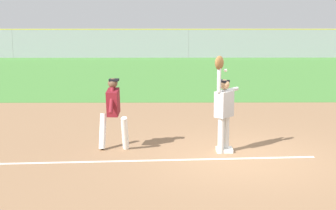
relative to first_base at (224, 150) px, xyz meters
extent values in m
plane|color=#936D4C|center=(0.32, -0.51, -0.04)|extent=(76.37, 76.37, 0.00)
cube|color=#478438|center=(0.32, 15.64, -0.04)|extent=(50.05, 18.21, 0.01)
cube|color=white|center=(-4.00, -0.90, -0.04)|extent=(11.98, 0.93, 0.01)
cube|color=white|center=(0.00, 0.00, 0.00)|extent=(0.38, 0.38, 0.08)
cylinder|color=silver|center=(0.03, 0.00, 0.39)|extent=(0.21, 0.21, 0.85)
cylinder|color=silver|center=(-0.10, -0.15, 0.39)|extent=(0.21, 0.21, 0.85)
cube|color=#B7B7B7|center=(-0.03, -0.07, 1.11)|extent=(0.49, 0.50, 0.60)
sphere|color=tan|center=(-0.03, -0.07, 1.56)|extent=(0.32, 0.32, 0.23)
cube|color=black|center=(-0.06, -0.05, 1.64)|extent=(0.30, 0.30, 0.05)
cylinder|color=#B7B7B7|center=(-0.18, -0.23, 1.72)|extent=(0.13, 0.13, 0.62)
cylinder|color=#B7B7B7|center=(0.11, 0.09, 1.41)|extent=(0.48, 0.52, 0.09)
ellipsoid|color=brown|center=(-0.18, -0.23, 2.08)|extent=(0.29, 0.30, 0.32)
cylinder|color=white|center=(-2.35, 0.09, 0.38)|extent=(0.18, 0.44, 0.85)
cylinder|color=white|center=(-2.89, 0.28, 0.38)|extent=(0.18, 0.44, 0.85)
cube|color=maroon|center=(-2.62, 0.18, 1.11)|extent=(0.29, 0.54, 0.66)
sphere|color=brown|center=(-2.62, 0.18, 1.56)|extent=(0.24, 0.24, 0.23)
cube|color=black|center=(-2.59, 0.18, 1.64)|extent=(0.23, 0.21, 0.05)
cylinder|color=maroon|center=(-2.61, 0.40, 1.19)|extent=(0.12, 0.41, 0.58)
cylinder|color=maroon|center=(-2.63, -0.04, 1.19)|extent=(0.12, 0.41, 0.58)
sphere|color=white|center=(-0.02, -0.05, 1.89)|extent=(0.07, 0.07, 0.07)
cube|color=#93999E|center=(0.32, 24.75, 0.95)|extent=(50.05, 0.06, 1.99)
cylinder|color=yellow|center=(0.32, 24.75, 1.98)|extent=(50.05, 0.06, 0.06)
cylinder|color=gray|center=(-12.19, 24.75, 0.95)|extent=(0.08, 0.08, 1.99)
cylinder|color=gray|center=(0.32, 24.75, 0.95)|extent=(0.08, 0.08, 1.99)
cube|color=white|center=(-7.67, 27.46, 0.53)|extent=(4.54, 2.25, 0.55)
cube|color=#2D333D|center=(-7.67, 27.46, 1.01)|extent=(2.34, 1.92, 0.40)
cylinder|color=black|center=(-6.30, 28.53, 0.26)|extent=(0.62, 0.27, 0.60)
cylinder|color=black|center=(-6.14, 26.63, 0.26)|extent=(0.62, 0.27, 0.60)
cylinder|color=black|center=(-9.19, 28.29, 0.26)|extent=(0.62, 0.27, 0.60)
cylinder|color=black|center=(-9.03, 26.40, 0.26)|extent=(0.62, 0.27, 0.60)
cube|color=black|center=(-2.70, 28.17, 0.53)|extent=(4.59, 2.39, 0.55)
cube|color=#2D333D|center=(-2.70, 28.17, 1.01)|extent=(2.38, 1.99, 0.40)
cylinder|color=black|center=(-1.15, 28.95, 0.26)|extent=(0.62, 0.29, 0.60)
cylinder|color=black|center=(-1.37, 27.06, 0.26)|extent=(0.62, 0.29, 0.60)
cylinder|color=black|center=(-4.04, 29.28, 0.26)|extent=(0.62, 0.29, 0.60)
cylinder|color=black|center=(-4.25, 27.39, 0.26)|extent=(0.62, 0.29, 0.60)
cube|color=tan|center=(1.59, 28.01, 0.53)|extent=(4.54, 2.25, 0.55)
cube|color=#2D333D|center=(1.59, 28.01, 1.01)|extent=(2.33, 1.92, 0.40)
cylinder|color=black|center=(2.96, 29.08, 0.26)|extent=(0.62, 0.27, 0.60)
cylinder|color=black|center=(3.12, 27.18, 0.26)|extent=(0.62, 0.27, 0.60)
cylinder|color=black|center=(0.07, 28.85, 0.26)|extent=(0.62, 0.27, 0.60)
cylinder|color=black|center=(0.23, 26.95, 0.26)|extent=(0.62, 0.27, 0.60)
cube|color=#1E6B33|center=(6.61, 27.36, 0.53)|extent=(4.42, 1.95, 0.55)
cube|color=#2D333D|center=(6.61, 27.36, 1.01)|extent=(2.22, 1.77, 0.40)
cylinder|color=black|center=(8.05, 28.32, 0.26)|extent=(0.60, 0.23, 0.60)
cylinder|color=black|center=(8.08, 26.42, 0.26)|extent=(0.60, 0.23, 0.60)
cylinder|color=black|center=(5.15, 28.29, 0.26)|extent=(0.60, 0.23, 0.60)
cylinder|color=black|center=(5.18, 26.39, 0.26)|extent=(0.60, 0.23, 0.60)
cube|color=#B21E1E|center=(11.93, 27.80, 0.53)|extent=(4.42, 1.95, 0.55)
cylinder|color=black|center=(10.47, 28.73, 0.26)|extent=(0.60, 0.23, 0.60)
cylinder|color=black|center=(10.49, 26.83, 0.26)|extent=(0.60, 0.23, 0.60)
camera|label=1|loc=(-1.42, -11.58, 3.21)|focal=54.33mm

